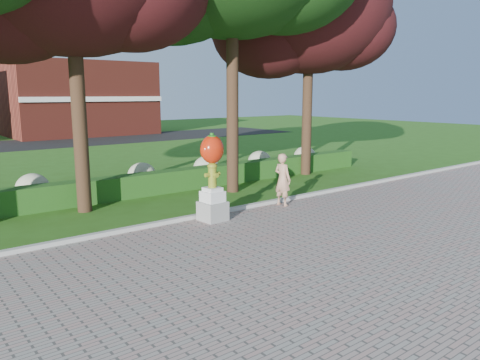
# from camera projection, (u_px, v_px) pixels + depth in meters

# --- Properties ---
(ground) EXTENTS (100.00, 100.00, 0.00)m
(ground) POSITION_uv_depth(u_px,v_px,m) (256.00, 246.00, 11.36)
(ground) COLOR #2B5816
(ground) RESTS_ON ground
(walkway) EXTENTS (40.00, 14.00, 0.04)m
(walkway) POSITION_uv_depth(u_px,v_px,m) (402.00, 302.00, 8.27)
(walkway) COLOR gray
(walkway) RESTS_ON ground
(curb) EXTENTS (40.00, 0.18, 0.15)m
(curb) POSITION_uv_depth(u_px,v_px,m) (190.00, 218.00, 13.65)
(curb) COLOR #ADADA5
(curb) RESTS_ON ground
(lawn_hedge) EXTENTS (24.00, 0.70, 0.80)m
(lawn_hedge) POSITION_uv_depth(u_px,v_px,m) (129.00, 186.00, 16.68)
(lawn_hedge) COLOR #1C4D16
(lawn_hedge) RESTS_ON ground
(hydrangea_row) EXTENTS (20.10, 1.10, 0.99)m
(hydrangea_row) POSITION_uv_depth(u_px,v_px,m) (132.00, 177.00, 17.77)
(hydrangea_row) COLOR #AEAC84
(hydrangea_row) RESTS_ON ground
(building_right) EXTENTS (12.00, 8.00, 6.40)m
(building_right) POSITION_uv_depth(u_px,v_px,m) (79.00, 99.00, 41.86)
(building_right) COLOR maroon
(building_right) RESTS_ON ground
(tree_far_right) EXTENTS (7.88, 6.72, 10.21)m
(tree_far_right) POSITION_uv_depth(u_px,v_px,m) (307.00, 16.00, 20.28)
(tree_far_right) COLOR black
(tree_far_right) RESTS_ON ground
(hydrant_sculpture) EXTENTS (0.74, 0.72, 2.53)m
(hydrant_sculpture) POSITION_uv_depth(u_px,v_px,m) (212.00, 175.00, 13.32)
(hydrant_sculpture) COLOR gray
(hydrant_sculpture) RESTS_ON walkway
(woman) EXTENTS (0.47, 0.66, 1.72)m
(woman) POSITION_uv_depth(u_px,v_px,m) (283.00, 180.00, 15.23)
(woman) COLOR tan
(woman) RESTS_ON walkway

